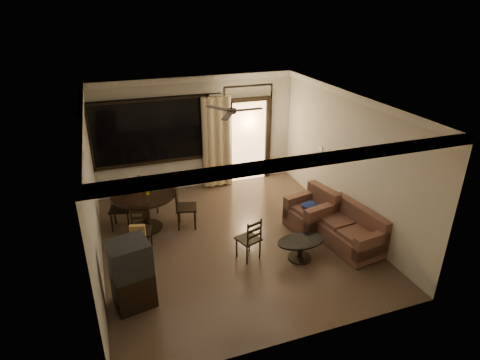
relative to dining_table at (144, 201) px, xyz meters
name	(u,v)px	position (x,y,z in m)	size (l,w,h in m)	color
ground	(233,240)	(1.56, -1.04, -0.65)	(5.50, 5.50, 0.00)	#7F6651
room_shell	(232,125)	(2.16, 0.73, 1.18)	(5.50, 6.70, 5.50)	beige
dining_table	(144,201)	(0.00, 0.00, 0.00)	(1.32, 1.32, 1.04)	black
dining_chair_west	(122,216)	(-0.47, 0.20, -0.37)	(0.51, 0.51, 0.95)	black
dining_chair_east	(186,214)	(0.81, -0.20, -0.37)	(0.51, 0.51, 0.95)	black
dining_chair_south	(141,238)	(-0.21, -0.83, -0.34)	(0.51, 0.55, 0.95)	black
dining_chair_north	(150,199)	(0.19, 0.76, -0.37)	(0.51, 0.51, 0.95)	black
tv_cabinet	(132,274)	(-0.48, -2.26, -0.08)	(0.69, 0.64, 1.14)	black
sofa	(350,231)	(3.67, -1.96, -0.34)	(0.93, 1.51, 0.76)	#4F2A24
armchair	(313,212)	(3.31, -1.11, -0.30)	(0.99, 0.99, 0.84)	#4F2A24
coffee_table	(300,246)	(2.55, -2.05, -0.39)	(0.89, 0.54, 0.39)	black
side_chair	(249,246)	(1.65, -1.71, -0.39)	(0.48, 0.48, 0.86)	black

